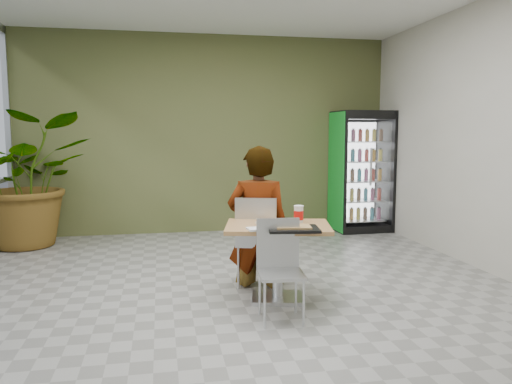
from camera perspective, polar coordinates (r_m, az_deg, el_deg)
The scene contains 12 objects.
ground at distance 5.00m, azimuth -1.66°, elevation -12.26°, with size 7.00×7.00×0.00m, color gray.
room_envelope at distance 4.73m, azimuth -1.73°, elevation 6.40°, with size 6.00×7.00×3.20m, color beige, non-canonical shape.
dining_table at distance 4.87m, azimuth 2.51°, elevation -6.23°, with size 1.12×0.89×0.75m.
chair_far at distance 5.27m, azimuth 0.05°, elevation -4.87°, with size 0.53×0.53×0.97m.
chair_near at distance 4.44m, azimuth 2.70°, elevation -7.83°, with size 0.41×0.42×0.88m.
seated_woman at distance 5.32m, azimuth 0.24°, elevation -4.41°, with size 0.66×0.43×1.80m, color black.
pizza_plate at distance 4.90m, azimuth 1.44°, elevation -3.40°, with size 0.35×0.26×0.03m.
soda_cup at distance 4.93m, azimuth 4.89°, elevation -2.57°, with size 0.10×0.10×0.17m.
napkin_stack at distance 4.56m, azimuth -0.03°, elevation -4.25°, with size 0.15×0.15×0.02m, color white.
cafeteria_tray at distance 4.55m, azimuth 4.29°, elevation -4.24°, with size 0.46×0.33×0.03m, color black.
beverage_fridge at distance 8.49m, azimuth 11.96°, elevation 2.33°, with size 0.92×0.72×1.99m.
potted_plant at distance 7.86m, azimuth -24.57°, elevation 1.30°, with size 1.74×1.50×1.93m, color #285E25.
Camera 1 is at (-0.76, -4.67, 1.63)m, focal length 35.00 mm.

